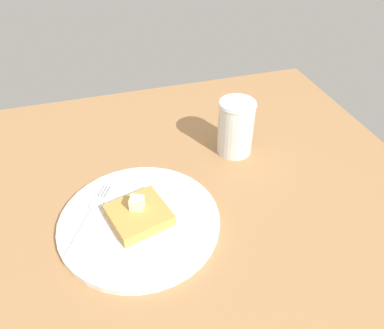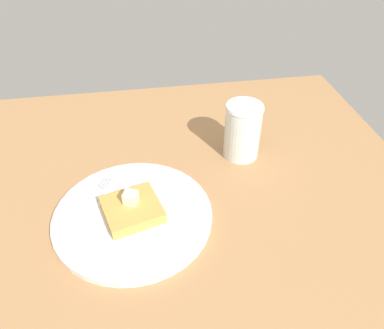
% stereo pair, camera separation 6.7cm
% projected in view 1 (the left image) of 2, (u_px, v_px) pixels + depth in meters
% --- Properties ---
extents(table_surface, '(1.06, 1.06, 0.03)m').
position_uv_depth(table_surface, '(159.00, 260.00, 0.59)').
color(table_surface, '#A7784B').
rests_on(table_surface, ground).
extents(plate, '(0.27, 0.27, 0.01)m').
position_uv_depth(plate, '(140.00, 221.00, 0.62)').
color(plate, silver).
rests_on(plate, table_surface).
extents(toast_slice_center, '(0.11, 0.11, 0.02)m').
position_uv_depth(toast_slice_center, '(139.00, 215.00, 0.61)').
color(toast_slice_center, gold).
rests_on(toast_slice_center, plate).
extents(butter_pat_primary, '(0.03, 0.03, 0.02)m').
position_uv_depth(butter_pat_primary, '(137.00, 203.00, 0.60)').
color(butter_pat_primary, '#F7EECA').
rests_on(butter_pat_primary, toast_slice_center).
extents(fork, '(0.09, 0.15, 0.00)m').
position_uv_depth(fork, '(92.00, 213.00, 0.63)').
color(fork, silver).
rests_on(fork, plate).
extents(syrup_jar, '(0.07, 0.07, 0.11)m').
position_uv_depth(syrup_jar, '(236.00, 129.00, 0.75)').
color(syrup_jar, '#5D2A09').
rests_on(syrup_jar, table_surface).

